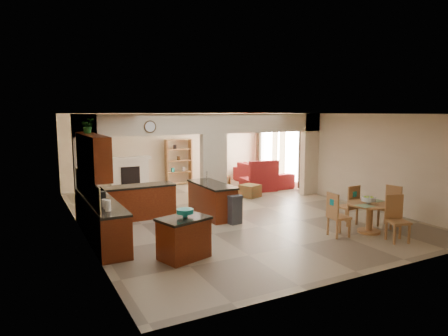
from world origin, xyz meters
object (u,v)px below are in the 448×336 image
sofa (262,174)px  armchair (217,185)px  dining_table (370,213)px  kitchen_island (184,238)px

sofa → armchair: (-2.41, -0.83, -0.08)m
dining_table → armchair: (-1.16, 5.73, -0.15)m
kitchen_island → sofa: bearing=30.0°
dining_table → sofa: bearing=79.2°
kitchen_island → armchair: 6.25m
armchair → kitchen_island: bearing=17.7°
dining_table → armchair: bearing=101.4°
kitchen_island → dining_table: bearing=-22.5°
dining_table → kitchen_island: bearing=174.0°
dining_table → sofa: sofa is taller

